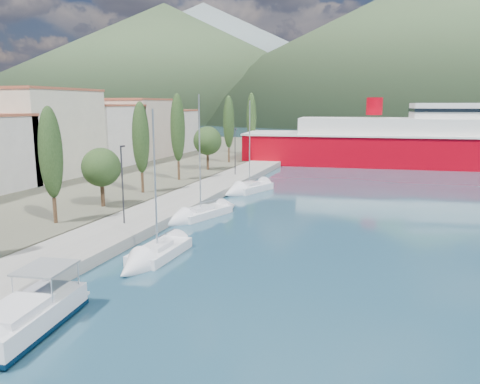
% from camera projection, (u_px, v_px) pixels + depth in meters
% --- Properties ---
extents(ground, '(1400.00, 1400.00, 0.00)m').
position_uv_depth(ground, '(353.00, 140.00, 134.74)').
color(ground, '#23495C').
extents(quay, '(5.00, 88.00, 0.80)m').
position_uv_depth(quay, '(194.00, 196.00, 49.49)').
color(quay, gray).
rests_on(quay, ground).
extents(town_buildings, '(9.20, 69.20, 11.30)m').
position_uv_depth(town_buildings, '(74.00, 136.00, 65.70)').
color(town_buildings, beige).
rests_on(town_buildings, land_strip).
extents(tree_row, '(4.07, 66.68, 11.41)m').
position_uv_depth(tree_row, '(175.00, 138.00, 56.58)').
color(tree_row, '#47301E').
rests_on(tree_row, land_strip).
extents(lamp_posts, '(0.15, 49.08, 6.06)m').
position_uv_depth(lamp_posts, '(136.00, 178.00, 37.98)').
color(lamp_posts, '#2D2D33').
rests_on(lamp_posts, quay).
extents(motor_cruiser, '(3.55, 8.81, 3.16)m').
position_uv_depth(motor_cruiser, '(4.00, 337.00, 19.22)').
color(motor_cruiser, black).
rests_on(motor_cruiser, ground).
extents(sailboat_near, '(2.36, 7.39, 10.55)m').
position_uv_depth(sailboat_near, '(146.00, 260.00, 29.44)').
color(sailboat_near, silver).
rests_on(sailboat_near, ground).
extents(sailboat_mid, '(4.56, 8.35, 11.65)m').
position_uv_depth(sailboat_mid, '(189.00, 217.00, 40.61)').
color(sailboat_mid, silver).
rests_on(sailboat_mid, ground).
extents(sailboat_far, '(4.90, 8.13, 11.39)m').
position_uv_depth(sailboat_far, '(242.00, 191.00, 53.08)').
color(sailboat_far, silver).
rests_on(sailboat_far, ground).
extents(ferry, '(59.83, 17.80, 11.71)m').
position_uv_depth(ferry, '(425.00, 144.00, 76.77)').
color(ferry, '#A8000E').
rests_on(ferry, ground).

